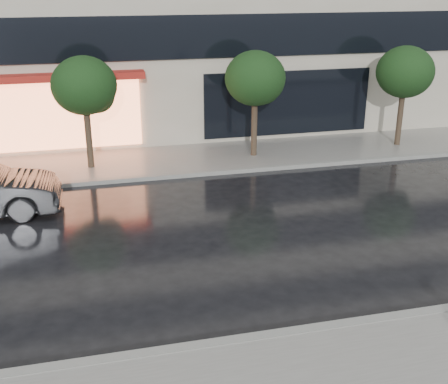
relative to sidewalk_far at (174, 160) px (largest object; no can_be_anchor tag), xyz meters
name	(u,v)px	position (x,y,z in m)	size (l,w,h in m)	color
ground	(252,312)	(0.00, -10.25, -0.06)	(120.00, 120.00, 0.00)	black
sidewalk_far	(174,160)	(0.00, 0.00, 0.00)	(60.00, 3.50, 0.12)	slate
curb_near	(267,337)	(0.00, -11.25, 0.01)	(60.00, 0.25, 0.14)	gray
curb_far	(182,175)	(0.00, -1.75, 0.01)	(60.00, 0.25, 0.14)	gray
tree_mid_west	(86,88)	(-2.94, -0.22, 2.86)	(2.20, 2.20, 3.99)	#33261C
tree_mid_east	(256,80)	(3.06, -0.22, 2.86)	(2.20, 2.20, 3.99)	#33261C
tree_far_east	(406,74)	(9.06, -0.22, 2.86)	(2.20, 2.20, 3.99)	#33261C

